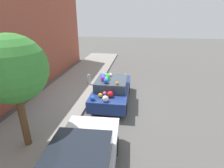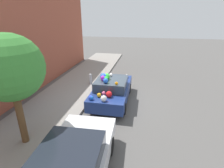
{
  "view_description": "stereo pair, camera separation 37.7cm",
  "coord_description": "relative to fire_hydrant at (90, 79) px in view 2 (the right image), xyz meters",
  "views": [
    {
      "loc": [
        -8.54,
        -1.38,
        4.41
      ],
      "look_at": [
        0.0,
        -0.07,
        1.0
      ],
      "focal_mm": 28.0,
      "sensor_mm": 36.0,
      "label": 1
    },
    {
      "loc": [
        -8.48,
        -1.75,
        4.41
      ],
      "look_at": [
        0.0,
        -0.07,
        1.0
      ],
      "focal_mm": 28.0,
      "sensor_mm": 36.0,
      "label": 2
    }
  ],
  "objects": [
    {
      "name": "ground_plane",
      "position": [
        -1.97,
        -1.79,
        -0.47
      ],
      "size": [
        60.0,
        60.0,
        0.0
      ],
      "primitive_type": "plane",
      "color": "#565451"
    },
    {
      "name": "sidewalk_curb",
      "position": [
        -1.97,
        0.91,
        -0.41
      ],
      "size": [
        24.0,
        3.2,
        0.12
      ],
      "color": "gray",
      "rests_on": "ground"
    },
    {
      "name": "building_facade",
      "position": [
        -2.09,
        3.13,
        2.54
      ],
      "size": [
        18.0,
        1.2,
        6.12
      ],
      "color": "#9E4C38",
      "rests_on": "ground"
    },
    {
      "name": "street_tree",
      "position": [
        -5.98,
        0.57,
        2.41
      ],
      "size": [
        2.12,
        2.12,
        3.84
      ],
      "color": "brown",
      "rests_on": "sidewalk_curb"
    },
    {
      "name": "fire_hydrant",
      "position": [
        0.0,
        0.0,
        0.0
      ],
      "size": [
        0.2,
        0.2,
        0.7
      ],
      "color": "#B2B2B7",
      "rests_on": "sidewalk_curb"
    },
    {
      "name": "art_car",
      "position": [
        -2.03,
        -1.85,
        0.24
      ],
      "size": [
        4.01,
        1.82,
        1.66
      ],
      "rotation": [
        0.0,
        0.0,
        0.01
      ],
      "color": "navy",
      "rests_on": "ground"
    },
    {
      "name": "parked_car_plain",
      "position": [
        -7.28,
        -1.8,
        0.23
      ],
      "size": [
        4.42,
        2.0,
        1.33
      ],
      "rotation": [
        0.0,
        0.0,
        0.05
      ],
      "color": "silver",
      "rests_on": "ground"
    }
  ]
}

